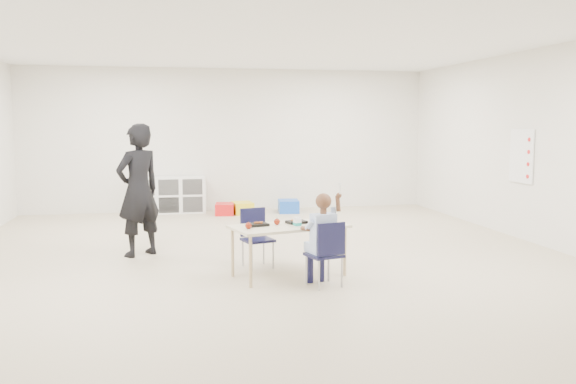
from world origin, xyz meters
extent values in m
plane|color=beige|center=(0.00, 0.00, 0.00)|extent=(9.00, 9.00, 0.00)
plane|color=white|center=(0.00, 0.00, 2.80)|extent=(9.00, 9.00, 0.00)
cube|color=white|center=(0.00, 4.50, 1.40)|extent=(8.00, 0.02, 2.80)
cube|color=white|center=(0.00, -4.50, 1.40)|extent=(8.00, 0.02, 2.80)
cube|color=white|center=(4.00, 0.00, 1.40)|extent=(0.02, 9.00, 2.80)
cube|color=beige|center=(0.13, -0.95, 0.58)|extent=(1.41, 0.96, 0.03)
cube|color=black|center=(0.24, -0.84, 0.61)|extent=(0.25, 0.21, 0.03)
cube|color=black|center=(-0.22, -0.94, 0.61)|extent=(0.25, 0.21, 0.03)
cube|color=white|center=(0.21, -1.05, 0.64)|extent=(0.09, 0.09, 0.10)
ellipsoid|color=#B4804A|center=(0.42, -0.98, 0.63)|extent=(0.09, 0.09, 0.07)
sphere|color=maroon|center=(0.00, -0.91, 0.63)|extent=(0.07, 0.07, 0.07)
sphere|color=maroon|center=(-0.36, -1.11, 0.63)|extent=(0.07, 0.07, 0.07)
cube|color=white|center=(-1.20, 4.28, 0.35)|extent=(1.40, 0.40, 0.70)
cube|color=white|center=(3.98, 0.60, 1.25)|extent=(0.02, 0.60, 0.80)
imported|color=black|center=(-1.59, 0.50, 0.87)|extent=(0.76, 0.71, 1.74)
cube|color=red|center=(-0.16, 3.85, 0.11)|extent=(0.40, 0.48, 0.22)
cube|color=yellow|center=(0.19, 3.90, 0.11)|extent=(0.40, 0.49, 0.22)
cube|color=blue|center=(1.09, 3.92, 0.12)|extent=(0.43, 0.53, 0.24)
camera|label=1|loc=(-1.21, -7.63, 1.75)|focal=38.00mm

